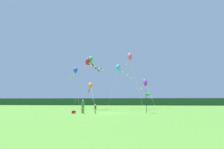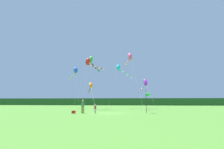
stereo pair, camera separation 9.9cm
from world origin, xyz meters
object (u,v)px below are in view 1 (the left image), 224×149
kite_rainbow (130,57)px  banner_flag_pole (148,95)px  kite_purple (145,83)px  kite_green (92,61)px  kite_red (89,62)px  cooler_box (74,112)px  kite_blue (75,71)px  kite_orange (90,86)px  person_child (95,108)px  kite_cyan (120,69)px  person_adult (83,106)px

kite_rainbow → banner_flag_pole: bearing=-75.0°
banner_flag_pole → kite_purple: 14.51m
banner_flag_pole → kite_green: (-10.48, 9.54, 7.37)m
kite_rainbow → kite_green: bearing=178.9°
banner_flag_pole → kite_red: (-10.84, 8.46, 6.94)m
cooler_box → kite_purple: size_ratio=0.05×
cooler_box → kite_blue: kite_blue is taller
kite_orange → kite_rainbow: bearing=-8.9°
kite_orange → person_child: bearing=-73.1°
banner_flag_pole → kite_purple: bearing=86.6°
banner_flag_pole → kite_rainbow: kite_rainbow is taller
kite_blue → kite_purple: (15.71, 2.14, -2.71)m
kite_purple → kite_rainbow: bearing=-125.2°
kite_red → cooler_box: bearing=-86.9°
kite_purple → kite_orange: 12.32m
person_child → kite_cyan: (2.47, 15.15, 8.41)m
person_adult → kite_rainbow: kite_rainbow is taller
person_adult → kite_red: kite_red is taller
banner_flag_pole → kite_cyan: (-4.85, 13.87, 6.55)m
kite_cyan → kite_green: (-5.62, -4.32, 0.83)m
banner_flag_pole → kite_orange: bearing=135.7°
kite_red → kite_purple: kite_red is taller
person_child → kite_blue: (-7.54, 13.29, 7.71)m
kite_cyan → kite_orange: bearing=-152.8°
banner_flag_pole → kite_blue: (-14.87, 12.00, 5.84)m
kite_red → person_child: bearing=-70.2°
person_child → kite_purple: bearing=62.1°
kite_rainbow → kite_blue: bearing=168.1°
person_adult → kite_orange: kite_orange is taller
person_child → kite_blue: kite_blue is taller
kite_orange → kite_green: kite_green is taller
kite_cyan → kite_blue: kite_cyan is taller
kite_red → kite_blue: (-4.03, 3.54, -1.10)m
kite_red → kite_cyan: bearing=42.1°
banner_flag_pole → kite_red: 15.41m
person_adult → kite_cyan: (4.27, 14.99, 8.08)m
cooler_box → kite_orange: kite_orange is taller
person_child → kite_blue: bearing=119.6°
kite_purple → kite_rainbow: 7.62m
person_child → kite_blue: 17.11m
kite_red → kite_blue: 5.48m
person_adult → banner_flag_pole: bearing=7.0°
kite_purple → kite_red: bearing=-154.0°
kite_rainbow → kite_green: kite_rainbow is taller
person_child → banner_flag_pole: bearing=10.0°
kite_orange → kite_rainbow: kite_rainbow is taller
kite_blue → kite_rainbow: size_ratio=0.81×
kite_green → kite_blue: bearing=150.8°
person_child → banner_flag_pole: size_ratio=0.39×
kite_orange → person_adult: bearing=-81.2°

